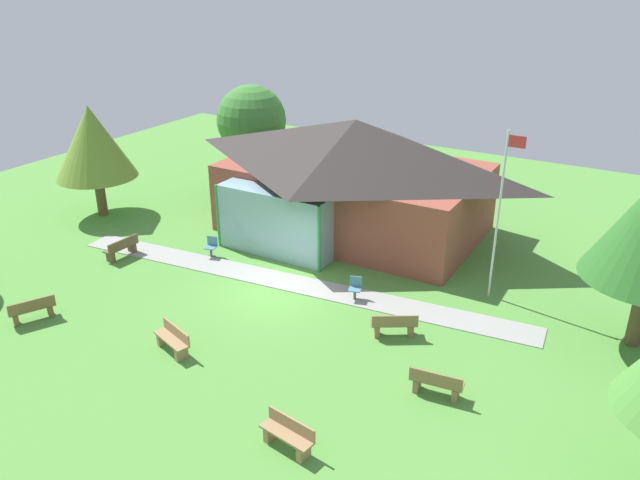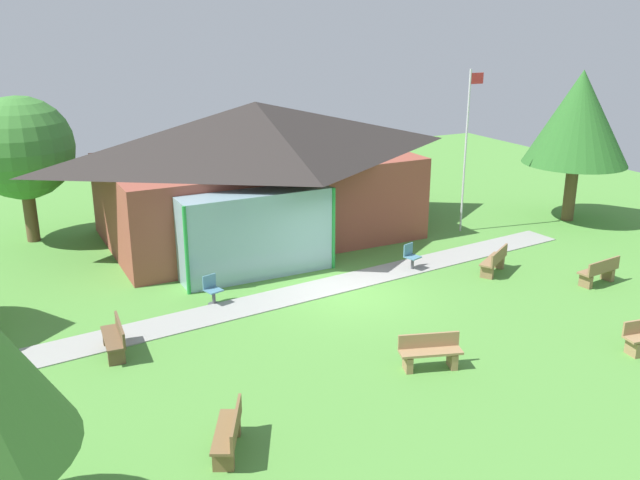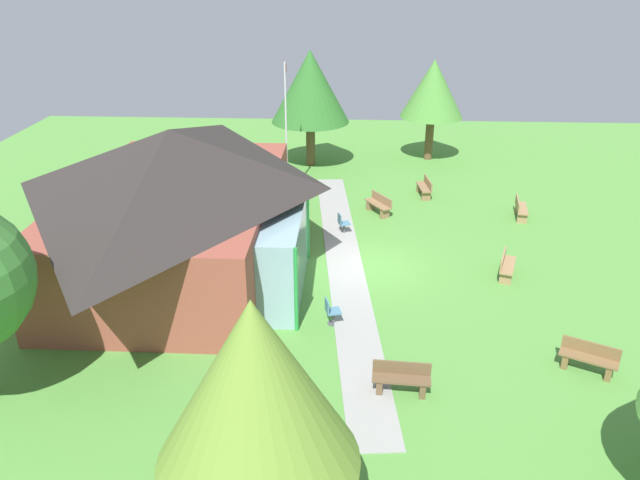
{
  "view_description": "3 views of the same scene",
  "coord_description": "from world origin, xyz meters",
  "px_view_note": "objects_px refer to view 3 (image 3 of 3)",
  "views": [
    {
      "loc": [
        11.67,
        -16.88,
        11.15
      ],
      "look_at": [
        0.37,
        2.59,
        1.15
      ],
      "focal_mm": 35.08,
      "sensor_mm": 36.0,
      "label": 1
    },
    {
      "loc": [
        -9.59,
        -16.84,
        8.07
      ],
      "look_at": [
        0.22,
        2.44,
        0.95
      ],
      "focal_mm": 38.68,
      "sensor_mm": 36.0,
      "label": 2
    },
    {
      "loc": [
        -19.95,
        0.66,
        10.27
      ],
      "look_at": [
        -0.52,
        1.65,
        1.23
      ],
      "focal_mm": 34.34,
      "sensor_mm": 36.0,
      "label": 3
    }
  ],
  "objects_px": {
    "flagpole": "(286,125)",
    "patio_chair_west": "(331,312)",
    "tree_west_hedge": "(255,385)",
    "patio_chair_lawn_spare": "(343,224)",
    "bench_front_left": "(589,359)",
    "tree_east_hedge": "(310,87)",
    "pavilion": "(179,199)",
    "bench_front_center": "(506,266)",
    "bench_mid_left": "(401,379)",
    "bench_lawn_far_right": "(425,188)",
    "bench_mid_right": "(379,205)",
    "bench_front_right": "(520,209)",
    "tree_far_east": "(433,89)"
  },
  "relations": [
    {
      "from": "bench_mid_left",
      "to": "tree_east_hedge",
      "type": "relative_size",
      "value": 0.25
    },
    {
      "from": "flagpole",
      "to": "patio_chair_west",
      "type": "xyz_separation_m",
      "value": [
        -10.94,
        -2.43,
        -2.97
      ]
    },
    {
      "from": "flagpole",
      "to": "pavilion",
      "type": "bearing_deg",
      "value": 157.53
    },
    {
      "from": "patio_chair_west",
      "to": "tree_far_east",
      "type": "height_order",
      "value": "tree_far_east"
    },
    {
      "from": "tree_west_hedge",
      "to": "tree_east_hedge",
      "type": "distance_m",
      "value": 23.38
    },
    {
      "from": "patio_chair_lawn_spare",
      "to": "bench_lawn_far_right",
      "type": "bearing_deg",
      "value": 122.57
    },
    {
      "from": "flagpole",
      "to": "patio_chair_west",
      "type": "relative_size",
      "value": 7.17
    },
    {
      "from": "patio_chair_west",
      "to": "bench_front_left",
      "type": "bearing_deg",
      "value": 58.44
    },
    {
      "from": "bench_front_center",
      "to": "tree_west_hedge",
      "type": "relative_size",
      "value": 0.3
    },
    {
      "from": "bench_mid_left",
      "to": "bench_lawn_far_right",
      "type": "xyz_separation_m",
      "value": [
        14.42,
        -2.1,
        0.0
      ]
    },
    {
      "from": "patio_chair_lawn_spare",
      "to": "tree_west_hedge",
      "type": "bearing_deg",
      "value": -22.53
    },
    {
      "from": "bench_lawn_far_right",
      "to": "patio_chair_west",
      "type": "height_order",
      "value": "patio_chair_west"
    },
    {
      "from": "bench_mid_right",
      "to": "bench_mid_left",
      "type": "bearing_deg",
      "value": 149.29
    },
    {
      "from": "patio_chair_west",
      "to": "tree_west_hedge",
      "type": "distance_m",
      "value": 8.28
    },
    {
      "from": "bench_front_left",
      "to": "tree_east_hedge",
      "type": "xyz_separation_m",
      "value": [
        17.79,
        8.69,
        3.77
      ]
    },
    {
      "from": "patio_chair_west",
      "to": "bench_mid_left",
      "type": "bearing_deg",
      "value": 15.6
    },
    {
      "from": "tree_west_hedge",
      "to": "patio_chair_west",
      "type": "bearing_deg",
      "value": -8.09
    },
    {
      "from": "bench_front_left",
      "to": "bench_front_center",
      "type": "bearing_deg",
      "value": -52.93
    },
    {
      "from": "tree_west_hedge",
      "to": "patio_chair_lawn_spare",
      "type": "bearing_deg",
      "value": -5.21
    },
    {
      "from": "bench_front_center",
      "to": "patio_chair_lawn_spare",
      "type": "distance_m",
      "value": 6.72
    },
    {
      "from": "bench_front_right",
      "to": "bench_mid_right",
      "type": "height_order",
      "value": "same"
    },
    {
      "from": "flagpole",
      "to": "patio_chair_west",
      "type": "height_order",
      "value": "flagpole"
    },
    {
      "from": "pavilion",
      "to": "patio_chair_lawn_spare",
      "type": "xyz_separation_m",
      "value": [
        3.13,
        -5.67,
        -2.2
      ]
    },
    {
      "from": "bench_front_center",
      "to": "bench_lawn_far_right",
      "type": "distance_m",
      "value": 8.13
    },
    {
      "from": "bench_mid_right",
      "to": "patio_chair_lawn_spare",
      "type": "distance_m",
      "value": 2.7
    },
    {
      "from": "pavilion",
      "to": "tree_west_hedge",
      "type": "distance_m",
      "value": 12.09
    },
    {
      "from": "patio_chair_west",
      "to": "tree_east_hedge",
      "type": "xyz_separation_m",
      "value": [
        15.78,
        1.66,
        3.75
      ]
    },
    {
      "from": "bench_front_center",
      "to": "bench_front_left",
      "type": "relative_size",
      "value": 1.02
    },
    {
      "from": "pavilion",
      "to": "tree_west_hedge",
      "type": "xyz_separation_m",
      "value": [
        -11.23,
        -4.36,
        0.96
      ]
    },
    {
      "from": "bench_front_center",
      "to": "bench_front_right",
      "type": "xyz_separation_m",
      "value": [
        5.42,
        -1.8,
        0.0
      ]
    },
    {
      "from": "bench_front_left",
      "to": "patio_chair_lawn_spare",
      "type": "relative_size",
      "value": 1.79
    },
    {
      "from": "bench_mid_right",
      "to": "tree_west_hedge",
      "type": "relative_size",
      "value": 0.29
    },
    {
      "from": "bench_front_right",
      "to": "tree_far_east",
      "type": "height_order",
      "value": "tree_far_east"
    },
    {
      "from": "tree_far_east",
      "to": "bench_front_right",
      "type": "bearing_deg",
      "value": -160.09
    },
    {
      "from": "tree_east_hedge",
      "to": "bench_front_left",
      "type": "bearing_deg",
      "value": -153.97
    },
    {
      "from": "pavilion",
      "to": "bench_front_center",
      "type": "height_order",
      "value": "pavilion"
    },
    {
      "from": "pavilion",
      "to": "patio_chair_lawn_spare",
      "type": "distance_m",
      "value": 6.84
    },
    {
      "from": "pavilion",
      "to": "bench_front_center",
      "type": "relative_size",
      "value": 7.67
    },
    {
      "from": "pavilion",
      "to": "patio_chair_west",
      "type": "relative_size",
      "value": 13.94
    },
    {
      "from": "patio_chair_lawn_spare",
      "to": "tree_far_east",
      "type": "distance_m",
      "value": 11.86
    },
    {
      "from": "flagpole",
      "to": "bench_front_right",
      "type": "bearing_deg",
      "value": -101.71
    },
    {
      "from": "bench_front_left",
      "to": "tree_east_hedge",
      "type": "height_order",
      "value": "tree_east_hedge"
    },
    {
      "from": "bench_front_right",
      "to": "tree_west_hedge",
      "type": "height_order",
      "value": "tree_west_hedge"
    },
    {
      "from": "bench_front_center",
      "to": "bench_mid_right",
      "type": "height_order",
      "value": "same"
    },
    {
      "from": "patio_chair_lawn_spare",
      "to": "tree_west_hedge",
      "type": "relative_size",
      "value": 0.16
    },
    {
      "from": "bench_mid_right",
      "to": "patio_chair_lawn_spare",
      "type": "height_order",
      "value": "patio_chair_lawn_spare"
    },
    {
      "from": "bench_front_center",
      "to": "bench_mid_left",
      "type": "xyz_separation_m",
      "value": [
        -6.54,
        4.12,
        0.0
      ]
    },
    {
      "from": "bench_front_left",
      "to": "bench_lawn_far_right",
      "type": "bearing_deg",
      "value": -50.55
    },
    {
      "from": "flagpole",
      "to": "bench_lawn_far_right",
      "type": "relative_size",
      "value": 4.01
    },
    {
      "from": "pavilion",
      "to": "bench_front_left",
      "type": "height_order",
      "value": "pavilion"
    }
  ]
}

